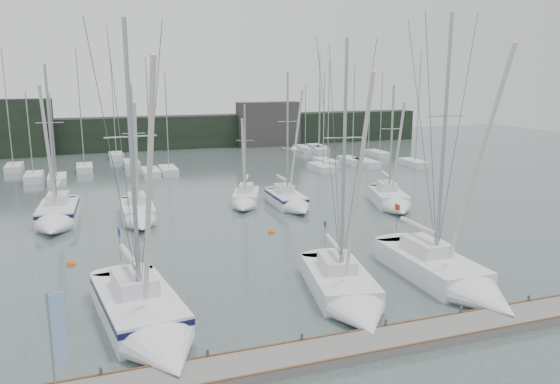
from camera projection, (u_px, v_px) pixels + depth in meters
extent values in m
plane|color=#445350|center=(309.00, 305.00, 27.26)|extent=(160.00, 160.00, 0.00)
cube|color=slate|center=(355.00, 347.00, 22.62)|extent=(24.00, 2.00, 0.40)
cube|color=black|center=(153.00, 133.00, 83.79)|extent=(90.00, 4.00, 5.00)
cube|color=black|center=(7.00, 129.00, 75.04)|extent=(12.00, 3.00, 8.00)
cube|color=#393735|center=(268.00, 124.00, 87.68)|extent=(10.00, 3.00, 7.00)
cube|color=silver|center=(318.00, 150.00, 80.26)|extent=(1.80, 4.50, 0.90)
cylinder|color=#94969B|center=(320.00, 119.00, 78.82)|extent=(0.12, 0.12, 8.44)
cube|color=silver|center=(317.00, 148.00, 82.94)|extent=(1.80, 4.50, 0.90)
cylinder|color=#94969B|center=(319.00, 99.00, 80.93)|extent=(0.12, 0.12, 13.81)
cube|color=silver|center=(350.00, 161.00, 70.46)|extent=(1.80, 4.50, 0.90)
cylinder|color=#94969B|center=(354.00, 111.00, 68.64)|extent=(0.12, 0.12, 11.96)
cube|color=silver|center=(304.00, 149.00, 81.66)|extent=(1.80, 4.50, 0.90)
cylinder|color=#94969B|center=(306.00, 116.00, 80.15)|extent=(0.12, 0.12, 9.08)
cube|color=silver|center=(34.00, 177.00, 59.13)|extent=(1.80, 4.50, 0.90)
cylinder|color=#94969B|center=(29.00, 133.00, 57.65)|extent=(0.12, 0.12, 8.77)
cube|color=silver|center=(378.00, 154.00, 76.45)|extent=(1.80, 4.50, 0.90)
cylinder|color=#94969B|center=(381.00, 113.00, 74.76)|extent=(0.12, 0.12, 10.74)
cube|color=silver|center=(168.00, 171.00, 63.12)|extent=(1.80, 4.50, 0.90)
cylinder|color=#94969B|center=(167.00, 121.00, 61.44)|extent=(0.12, 0.12, 10.71)
cube|color=silver|center=(131.00, 164.00, 67.96)|extent=(1.80, 4.50, 0.90)
cylinder|color=#94969B|center=(129.00, 117.00, 66.26)|extent=(0.12, 0.12, 10.87)
cube|color=silver|center=(14.00, 168.00, 65.09)|extent=(1.80, 4.50, 0.90)
cylinder|color=#94969B|center=(7.00, 108.00, 63.13)|extent=(0.12, 0.12, 13.38)
cube|color=silver|center=(413.00, 163.00, 68.46)|extent=(1.80, 4.50, 0.90)
cylinder|color=#94969B|center=(418.00, 107.00, 66.51)|extent=(0.12, 0.12, 13.29)
cube|color=silver|center=(326.00, 163.00, 69.06)|extent=(1.80, 4.50, 0.90)
cylinder|color=#94969B|center=(329.00, 111.00, 67.23)|extent=(0.12, 0.12, 12.16)
cube|color=silver|center=(151.00, 173.00, 61.90)|extent=(1.80, 4.50, 0.90)
cylinder|color=#94969B|center=(148.00, 114.00, 60.04)|extent=(0.12, 0.12, 12.35)
cube|color=silver|center=(321.00, 168.00, 65.11)|extent=(1.80, 4.50, 0.90)
cylinder|color=#94969B|center=(324.00, 119.00, 63.40)|extent=(0.12, 0.12, 10.87)
cube|color=silver|center=(57.00, 180.00, 57.95)|extent=(1.80, 4.50, 0.90)
cylinder|color=#94969B|center=(53.00, 135.00, 56.48)|extent=(0.12, 0.12, 8.73)
cube|color=silver|center=(366.00, 163.00, 68.52)|extent=(1.80, 4.50, 0.90)
cylinder|color=#94969B|center=(369.00, 120.00, 66.90)|extent=(0.12, 0.12, 10.13)
cube|color=silver|center=(85.00, 169.00, 64.76)|extent=(1.80, 4.50, 0.90)
cylinder|color=#94969B|center=(80.00, 108.00, 62.80)|extent=(0.12, 0.12, 13.35)
cube|color=silver|center=(116.00, 156.00, 74.42)|extent=(1.80, 4.50, 0.90)
cylinder|color=#94969B|center=(113.00, 103.00, 72.43)|extent=(0.12, 0.12, 13.68)
cube|color=silver|center=(138.00, 310.00, 25.49)|extent=(4.08, 7.36, 1.65)
cone|color=silver|center=(168.00, 358.00, 21.14)|extent=(3.56, 3.39, 3.20)
cube|color=silver|center=(134.00, 282.00, 25.71)|extent=(2.11, 3.01, 0.77)
cylinder|color=#94969B|center=(132.00, 165.00, 23.59)|extent=(0.20, 0.20, 12.25)
cylinder|color=silver|center=(129.00, 256.00, 26.24)|extent=(0.75, 3.43, 0.31)
cube|color=#10123D|center=(138.00, 299.00, 25.37)|extent=(4.10, 7.38, 0.28)
cube|color=#1B3496|center=(119.00, 232.00, 28.14)|extent=(0.10, 0.59, 0.40)
cube|color=silver|center=(339.00, 284.00, 28.92)|extent=(4.11, 6.75, 1.39)
cone|color=silver|center=(364.00, 321.00, 24.57)|extent=(3.42, 3.22, 2.96)
cube|color=silver|center=(337.00, 263.00, 29.15)|extent=(2.08, 2.78, 0.65)
cylinder|color=#94969B|center=(344.00, 162.00, 27.09)|extent=(0.17, 0.17, 11.87)
cylinder|color=silver|center=(334.00, 243.00, 29.75)|extent=(0.85, 3.07, 0.26)
cube|color=#1B3496|center=(325.00, 224.00, 31.64)|extent=(0.12, 0.49, 0.33)
cube|color=silver|center=(430.00, 268.00, 31.12)|extent=(3.28, 7.37, 1.57)
cone|color=silver|center=(492.00, 303.00, 26.28)|extent=(3.20, 3.20, 3.14)
cube|color=silver|center=(426.00, 246.00, 31.36)|extent=(1.78, 2.96, 0.73)
cylinder|color=#94969B|center=(444.00, 141.00, 29.09)|extent=(0.19, 0.19, 13.13)
cylinder|color=silver|center=(418.00, 226.00, 32.04)|extent=(0.37, 3.58, 0.29)
cube|color=#9F2A15|center=(397.00, 207.00, 34.14)|extent=(0.03, 0.56, 0.38)
cube|color=silver|center=(58.00, 215.00, 42.74)|extent=(3.13, 6.01, 1.66)
cone|color=silver|center=(52.00, 229.00, 38.82)|extent=(2.92, 2.67, 2.77)
cube|color=silver|center=(58.00, 198.00, 43.01)|extent=(1.67, 2.43, 0.77)
cylinder|color=#94969B|center=(51.00, 137.00, 41.05)|extent=(0.20, 0.20, 10.70)
cylinder|color=silver|center=(58.00, 185.00, 43.38)|extent=(0.49, 2.87, 0.31)
cube|color=#10123D|center=(58.00, 208.00, 42.63)|extent=(3.15, 6.03, 0.28)
cube|color=silver|center=(138.00, 213.00, 43.68)|extent=(2.61, 5.72, 1.48)
cone|color=silver|center=(141.00, 226.00, 39.92)|extent=(2.53, 2.49, 2.47)
cube|color=silver|center=(136.00, 198.00, 43.91)|extent=(1.41, 2.30, 0.69)
cylinder|color=#94969B|center=(134.00, 146.00, 42.15)|extent=(0.18, 0.18, 9.43)
cylinder|color=silver|center=(135.00, 186.00, 44.31)|extent=(0.35, 2.77, 0.28)
cube|color=silver|center=(246.00, 199.00, 48.64)|extent=(3.57, 4.96, 1.33)
cone|color=silver|center=(243.00, 208.00, 45.50)|extent=(2.67, 2.55, 2.13)
cube|color=silver|center=(246.00, 187.00, 48.87)|extent=(1.73, 2.09, 0.62)
cylinder|color=#94969B|center=(245.00, 149.00, 47.37)|extent=(0.16, 0.16, 7.71)
cylinder|color=silver|center=(247.00, 178.00, 49.14)|extent=(1.00, 2.15, 0.25)
cube|color=silver|center=(286.00, 200.00, 48.06)|extent=(2.49, 5.30, 1.36)
cone|color=silver|center=(301.00, 210.00, 44.58)|extent=(2.42, 2.30, 2.36)
cube|color=silver|center=(284.00, 188.00, 48.27)|extent=(1.35, 2.13, 0.64)
cylinder|color=#94969B|center=(288.00, 134.00, 46.46)|extent=(0.16, 0.16, 10.47)
cylinder|color=silver|center=(282.00, 178.00, 48.65)|extent=(0.31, 2.57, 0.25)
cube|color=#10123D|center=(286.00, 195.00, 47.96)|extent=(2.51, 5.32, 0.23)
cube|color=silver|center=(388.00, 199.00, 48.41)|extent=(4.06, 6.20, 1.51)
cone|color=silver|center=(400.00, 210.00, 44.42)|extent=(3.11, 3.07, 2.51)
cube|color=silver|center=(387.00, 186.00, 48.66)|extent=(1.98, 2.59, 0.70)
cylinder|color=#94969B|center=(392.00, 140.00, 46.88)|extent=(0.18, 0.18, 9.20)
cylinder|color=silver|center=(386.00, 175.00, 49.10)|extent=(1.08, 2.76, 0.28)
sphere|color=#D55312|center=(272.00, 233.00, 39.71)|extent=(0.52, 0.52, 0.52)
sphere|color=#D55312|center=(71.00, 265.00, 32.97)|extent=(0.54, 0.54, 0.54)
cylinder|color=#94969B|center=(51.00, 347.00, 18.26)|extent=(0.07, 0.07, 3.88)
cube|color=blue|center=(59.00, 329.00, 18.34)|extent=(0.49, 0.23, 2.59)
ellipsoid|color=white|center=(294.00, 149.00, 22.68)|extent=(0.34, 0.48, 0.20)
cube|color=#95989E|center=(287.00, 149.00, 22.67)|extent=(0.46, 0.27, 0.11)
cube|color=#95989E|center=(301.00, 149.00, 22.68)|extent=(0.46, 0.27, 0.11)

